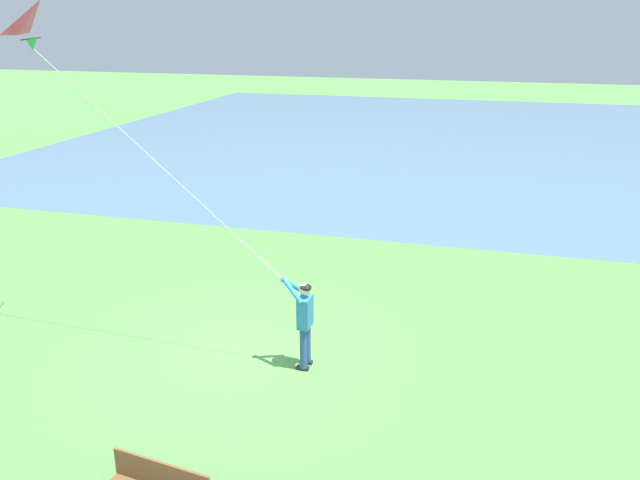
{
  "coord_description": "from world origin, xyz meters",
  "views": [
    {
      "loc": [
        10.57,
        4.63,
        6.39
      ],
      "look_at": [
        0.06,
        1.73,
        2.59
      ],
      "focal_mm": 36.14,
      "sensor_mm": 36.0,
      "label": 1
    }
  ],
  "objects": [
    {
      "name": "lake_water",
      "position": [
        -25.53,
        4.0,
        0.0
      ],
      "size": [
        36.0,
        44.0,
        0.01
      ],
      "primitive_type": "cube",
      "color": "teal",
      "rests_on": "ground"
    },
    {
      "name": "flying_kite",
      "position": [
        -0.03,
        -3.56,
        6.2
      ],
      "size": [
        1.52,
        5.18,
        4.87
      ],
      "color": "red"
    },
    {
      "name": "ground_plane",
      "position": [
        0.0,
        0.0,
        0.0
      ],
      "size": [
        120.0,
        120.0,
        0.0
      ],
      "primitive_type": "plane",
      "color": "#569947"
    },
    {
      "name": "person_kite_flyer",
      "position": [
        0.12,
        1.43,
        1.05
      ],
      "size": [
        0.52,
        0.61,
        1.83
      ],
      "color": "#232328",
      "rests_on": "ground"
    }
  ]
}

